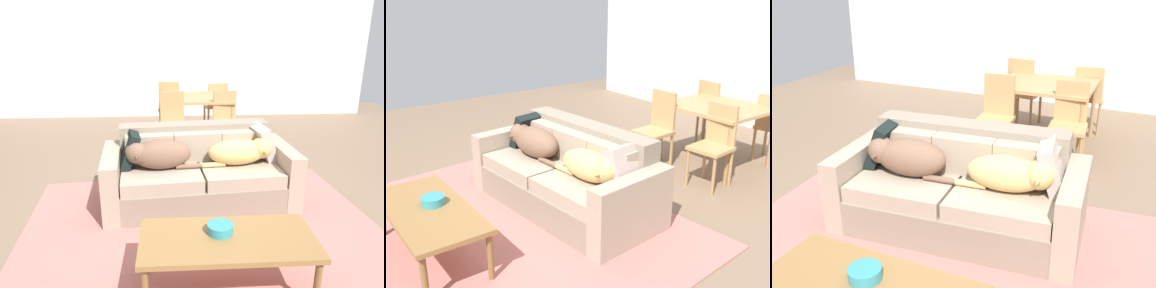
# 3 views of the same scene
# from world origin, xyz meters

# --- Properties ---
(ground_plane) EXTENTS (10.00, 10.00, 0.00)m
(ground_plane) POSITION_xyz_m (0.00, 0.00, 0.00)
(ground_plane) COLOR #7C634C
(back_partition) EXTENTS (8.00, 0.12, 2.70)m
(back_partition) POSITION_xyz_m (0.00, 4.00, 1.35)
(back_partition) COLOR silver
(back_partition) RESTS_ON ground
(area_rug) EXTENTS (3.69, 3.04, 0.01)m
(area_rug) POSITION_xyz_m (0.12, -0.74, 0.01)
(area_rug) COLOR #BC6C63
(area_rug) RESTS_ON ground
(couch) EXTENTS (2.12, 1.09, 0.83)m
(couch) POSITION_xyz_m (0.11, -0.02, 0.33)
(couch) COLOR gray
(couch) RESTS_ON ground
(dog_on_left_cushion) EXTENTS (0.80, 0.40, 0.31)m
(dog_on_left_cushion) POSITION_xyz_m (-0.33, -0.15, 0.62)
(dog_on_left_cushion) COLOR brown
(dog_on_left_cushion) RESTS_ON couch
(dog_on_right_cushion) EXTENTS (0.81, 0.36, 0.30)m
(dog_on_right_cushion) POSITION_xyz_m (0.58, -0.08, 0.60)
(dog_on_right_cushion) COLOR #DDB068
(dog_on_right_cushion) RESTS_ON couch
(throw_pillow_by_left_arm) EXTENTS (0.30, 0.43, 0.40)m
(throw_pillow_by_left_arm) POSITION_xyz_m (-0.64, -0.03, 0.63)
(throw_pillow_by_left_arm) COLOR black
(throw_pillow_by_left_arm) RESTS_ON couch
(throw_pillow_by_right_arm) EXTENTS (0.30, 0.43, 0.42)m
(throw_pillow_by_right_arm) POSITION_xyz_m (0.86, 0.10, 0.63)
(throw_pillow_by_right_arm) COLOR #BAA39A
(throw_pillow_by_right_arm) RESTS_ON couch
(coffee_table) EXTENTS (1.28, 0.60, 0.45)m
(coffee_table) POSITION_xyz_m (0.21, -1.49, 0.40)
(coffee_table) COLOR olive
(coffee_table) RESTS_ON ground
(bowl_on_coffee_table) EXTENTS (0.19, 0.19, 0.07)m
(bowl_on_coffee_table) POSITION_xyz_m (0.16, -1.42, 0.49)
(bowl_on_coffee_table) COLOR teal
(bowl_on_coffee_table) RESTS_ON coffee_table
(dining_table) EXTENTS (1.12, 0.97, 0.77)m
(dining_table) POSITION_xyz_m (0.26, 2.16, 0.70)
(dining_table) COLOR tan
(dining_table) RESTS_ON ground
(dining_chair_near_left) EXTENTS (0.42, 0.42, 0.95)m
(dining_chair_near_left) POSITION_xyz_m (-0.16, 1.54, 0.52)
(dining_chair_near_left) COLOR tan
(dining_chair_near_left) RESTS_ON ground
(dining_chair_near_right) EXTENTS (0.43, 0.43, 0.94)m
(dining_chair_near_right) POSITION_xyz_m (0.66, 1.62, 0.52)
(dining_chair_near_right) COLOR tan
(dining_chair_near_right) RESTS_ON ground
(dining_chair_far_left) EXTENTS (0.44, 0.44, 0.95)m
(dining_chair_far_left) POSITION_xyz_m (-0.20, 2.68, 0.52)
(dining_chair_far_left) COLOR tan
(dining_chair_far_left) RESTS_ON ground
(dining_chair_far_right) EXTENTS (0.45, 0.45, 0.90)m
(dining_chair_far_right) POSITION_xyz_m (0.66, 2.79, 0.51)
(dining_chair_far_right) COLOR tan
(dining_chair_far_right) RESTS_ON ground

